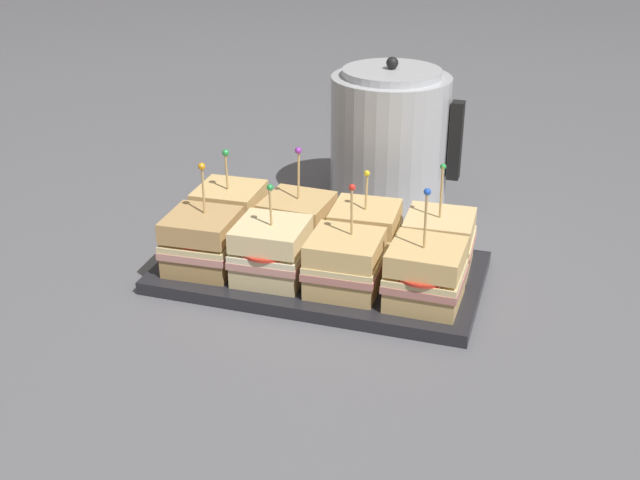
% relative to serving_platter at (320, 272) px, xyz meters
% --- Properties ---
extents(ground_plane, '(6.00, 6.00, 0.00)m').
position_rel_serving_platter_xyz_m(ground_plane, '(0.00, 0.00, -0.01)').
color(ground_plane, slate).
extents(serving_platter, '(0.45, 0.24, 0.02)m').
position_rel_serving_platter_xyz_m(serving_platter, '(0.00, 0.00, 0.00)').
color(serving_platter, '#232328').
rests_on(serving_platter, ground_plane).
extents(sandwich_front_far_left, '(0.10, 0.10, 0.15)m').
position_rel_serving_platter_xyz_m(sandwich_front_far_left, '(-0.16, -0.05, 0.05)').
color(sandwich_front_far_left, tan).
rests_on(sandwich_front_far_left, serving_platter).
extents(sandwich_front_center_left, '(0.10, 0.10, 0.14)m').
position_rel_serving_platter_xyz_m(sandwich_front_center_left, '(-0.05, -0.05, 0.05)').
color(sandwich_front_center_left, beige).
rests_on(sandwich_front_center_left, serving_platter).
extents(sandwich_front_center_right, '(0.10, 0.10, 0.15)m').
position_rel_serving_platter_xyz_m(sandwich_front_center_right, '(0.05, -0.05, 0.05)').
color(sandwich_front_center_right, tan).
rests_on(sandwich_front_center_right, serving_platter).
extents(sandwich_front_far_right, '(0.10, 0.10, 0.16)m').
position_rel_serving_platter_xyz_m(sandwich_front_far_right, '(0.16, -0.05, 0.05)').
color(sandwich_front_far_right, tan).
rests_on(sandwich_front_far_right, serving_platter).
extents(sandwich_back_far_left, '(0.10, 0.10, 0.14)m').
position_rel_serving_platter_xyz_m(sandwich_back_far_left, '(-0.16, 0.05, 0.05)').
color(sandwich_back_far_left, tan).
rests_on(sandwich_back_far_left, serving_platter).
extents(sandwich_back_center_left, '(0.10, 0.10, 0.16)m').
position_rel_serving_platter_xyz_m(sandwich_back_center_left, '(-0.05, 0.05, 0.05)').
color(sandwich_back_center_left, tan).
rests_on(sandwich_back_center_left, serving_platter).
extents(sandwich_back_center_right, '(0.10, 0.10, 0.14)m').
position_rel_serving_platter_xyz_m(sandwich_back_center_right, '(0.05, 0.05, 0.05)').
color(sandwich_back_center_right, tan).
rests_on(sandwich_back_center_right, serving_platter).
extents(sandwich_back_far_right, '(0.10, 0.10, 0.16)m').
position_rel_serving_platter_xyz_m(sandwich_back_far_right, '(0.16, 0.05, 0.05)').
color(sandwich_back_far_right, '#DBB77A').
rests_on(sandwich_back_far_right, serving_platter).
extents(kettle_steel, '(0.22, 0.20, 0.25)m').
position_rel_serving_platter_xyz_m(kettle_steel, '(0.03, 0.31, 0.11)').
color(kettle_steel, '#B7BABF').
rests_on(kettle_steel, ground_plane).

